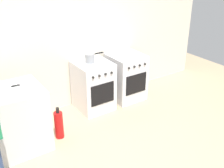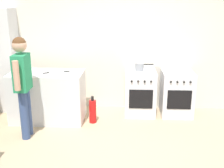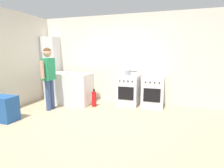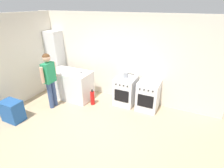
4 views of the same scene
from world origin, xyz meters
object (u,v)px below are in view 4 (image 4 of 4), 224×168
Objects in this scene: oven_left at (125,91)px; larder_cabinet at (56,60)px; recycling_crate_upper at (11,106)px; recycling_crate_lower at (14,115)px; knife_carving at (66,72)px; oven_right at (148,96)px; person at (49,76)px; fire_extinguisher at (93,98)px; knife_chef at (83,73)px; pot at (126,75)px.

oven_left is 0.42× the size of larder_cabinet.
recycling_crate_lower is at bearing 0.00° from recycling_crate_upper.
knife_carving reaches higher than recycling_crate_lower.
person reaches higher than oven_right.
fire_extinguisher is 2.16m from recycling_crate_upper.
oven_left is at bearing 14.96° from knife_carving.
larder_cabinet is (-2.65, 0.10, 0.57)m from oven_left.
larder_cabinet reaches higher than oven_left.
oven_left is 1.39m from knife_chef.
person is (-1.85, -1.11, 0.04)m from pot.
pot reaches higher than oven_left.
oven_right is 2.78× the size of knife_carving.
fire_extinguisher is 2.03m from larder_cabinet.
larder_cabinet is (-0.31, 2.15, 0.58)m from recycling_crate_upper.
person is 1.21m from recycling_crate_upper.
larder_cabinet reaches higher than recycling_crate_upper.
pot is 0.66× the size of recycling_crate_upper.
knife_chef is at bearing -16.39° from larder_cabinet.
knife_carving is 0.15× the size of larder_cabinet.
knife_chef is at bearing 58.26° from recycling_crate_lower.
oven_right is 1.63× the size of recycling_crate_upper.
person is at bearing -99.09° from knife_carving.
person reaches higher than oven_left.
knife_chef is 1.45m from larder_cabinet.
larder_cabinet reaches higher than fire_extinguisher.
person is 3.11× the size of recycling_crate_lower.
recycling_crate_lower is (-1.47, -1.57, -0.08)m from fire_extinguisher.
pot is 2.16m from person.
oven_right is 2.57m from knife_carving.
larder_cabinet is (-1.78, 0.58, 0.78)m from fire_extinguisher.
oven_right is 0.88m from pot.
person reaches higher than fire_extinguisher.
oven_left is 2.48× the size of pot.
recycling_crate_lower is 2.34m from larder_cabinet.
recycling_crate_lower is at bearing -137.97° from pot.
fire_extinguisher is at bearing 46.84° from recycling_crate_upper.
knife_carving is at bearing 179.82° from fire_extinguisher.
pot is at bearing 31.57° from fire_extinguisher.
knife_chef is 0.81m from fire_extinguisher.
pot is at bearing 118.48° from oven_left.
knife_carving reaches higher than fire_extinguisher.
knife_carving is at bearing 80.91° from person.
oven_left and oven_right have the same top height.
recycling_crate_upper is (-3.04, -2.05, -0.01)m from oven_right.
person is 3.24× the size of fire_extinguisher.
fire_extinguisher is (0.39, -0.17, -0.69)m from knife_chef.
knife_chef is (-1.26, -0.31, 0.48)m from oven_left.
oven_right is 1.65m from fire_extinguisher.
knife_carving is 0.61m from person.
recycling_crate_upper is at bearing -109.72° from knife_carving.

